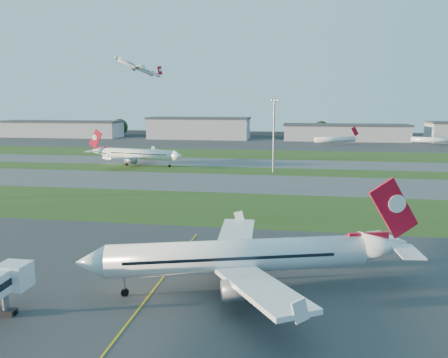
% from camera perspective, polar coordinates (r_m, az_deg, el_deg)
% --- Properties ---
extents(ground, '(700.00, 700.00, 0.00)m').
position_cam_1_polar(ground, '(57.06, -15.70, -15.41)').
color(ground, black).
rests_on(ground, ground).
extents(apron_near, '(300.00, 70.00, 0.01)m').
position_cam_1_polar(apron_near, '(57.06, -15.70, -15.40)').
color(apron_near, '#333335').
rests_on(apron_near, ground).
extents(grass_strip_a, '(300.00, 34.00, 0.01)m').
position_cam_1_polar(grass_strip_a, '(103.93, -3.55, -3.60)').
color(grass_strip_a, '#324918').
rests_on(grass_strip_a, ground).
extents(taxiway_a, '(300.00, 32.00, 0.01)m').
position_cam_1_polar(taxiway_a, '(135.63, -0.44, -0.44)').
color(taxiway_a, '#515154').
rests_on(taxiway_a, ground).
extents(grass_strip_b, '(300.00, 18.00, 0.01)m').
position_cam_1_polar(grass_strip_b, '(160.00, 1.09, 1.11)').
color(grass_strip_b, '#324918').
rests_on(grass_strip_b, ground).
extents(taxiway_b, '(300.00, 26.00, 0.01)m').
position_cam_1_polar(taxiway_b, '(181.58, 2.09, 2.13)').
color(taxiway_b, '#515154').
rests_on(taxiway_b, ground).
extents(grass_strip_c, '(300.00, 40.00, 0.01)m').
position_cam_1_polar(grass_strip_c, '(214.12, 3.22, 3.27)').
color(grass_strip_c, '#324918').
rests_on(grass_strip_c, ground).
extents(apron_far, '(400.00, 80.00, 0.01)m').
position_cam_1_polar(apron_far, '(273.56, 4.58, 4.65)').
color(apron_far, '#333335').
rests_on(apron_far, ground).
extents(yellow_line, '(0.25, 60.00, 0.02)m').
position_cam_1_polar(yellow_line, '(55.25, -10.81, -16.07)').
color(yellow_line, gold).
rests_on(yellow_line, ground).
extents(airliner_parked, '(40.04, 33.70, 12.85)m').
position_cam_1_polar(airliner_parked, '(57.12, 2.16, -10.11)').
color(airliner_parked, white).
rests_on(airliner_parked, ground).
extents(airliner_taxiing, '(39.40, 33.07, 12.44)m').
position_cam_1_polar(airliner_taxiing, '(177.03, -11.23, 3.18)').
color(airliner_taxiing, white).
rests_on(airliner_taxiing, ground).
extents(airliner_departing, '(26.24, 22.68, 9.38)m').
position_cam_1_polar(airliner_departing, '(294.32, -11.40, 14.18)').
color(airliner_departing, white).
extents(mini_jet_near, '(27.07, 12.94, 9.48)m').
position_cam_1_polar(mini_jet_near, '(271.60, 14.32, 5.04)').
color(mini_jet_near, white).
rests_on(mini_jet_near, ground).
extents(mini_jet_far, '(28.47, 7.57, 9.48)m').
position_cam_1_polar(mini_jet_far, '(288.60, 25.84, 4.63)').
color(mini_jet_far, white).
rests_on(mini_jet_far, ground).
extents(light_mast_centre, '(3.20, 0.70, 25.80)m').
position_cam_1_polar(light_mast_centre, '(155.02, 6.52, 6.28)').
color(light_mast_centre, gray).
rests_on(light_mast_centre, ground).
extents(hangar_far_west, '(91.80, 23.00, 12.20)m').
position_cam_1_polar(hangar_far_west, '(348.00, -20.53, 6.15)').
color(hangar_far_west, '#9A9DA1').
rests_on(hangar_far_west, ground).
extents(hangar_west, '(71.40, 23.00, 15.20)m').
position_cam_1_polar(hangar_west, '(309.51, -3.31, 6.66)').
color(hangar_west, '#9A9DA1').
rests_on(hangar_west, ground).
extents(hangar_east, '(81.60, 23.00, 11.20)m').
position_cam_1_polar(hangar_east, '(303.82, 15.53, 5.89)').
color(hangar_east, '#9A9DA1').
rests_on(hangar_east, ground).
extents(tree_far_west, '(11.00, 11.00, 12.00)m').
position_cam_1_polar(tree_far_west, '(380.16, -24.83, 6.18)').
color(tree_far_west, black).
rests_on(tree_far_west, ground).
extents(tree_west, '(12.10, 12.10, 13.20)m').
position_cam_1_polar(tree_west, '(343.69, -13.45, 6.63)').
color(tree_west, black).
rests_on(tree_west, ground).
extents(tree_mid_west, '(9.90, 9.90, 10.80)m').
position_cam_1_polar(tree_mid_west, '(315.99, 1.59, 6.41)').
color(tree_mid_west, black).
rests_on(tree_mid_west, ground).
extents(tree_mid_east, '(11.55, 11.55, 12.60)m').
position_cam_1_polar(tree_mid_east, '(316.49, 12.56, 6.37)').
color(tree_mid_east, black).
rests_on(tree_mid_east, ground).
extents(tree_east, '(10.45, 10.45, 11.40)m').
position_cam_1_polar(tree_east, '(327.32, 25.86, 5.62)').
color(tree_east, black).
rests_on(tree_east, ground).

